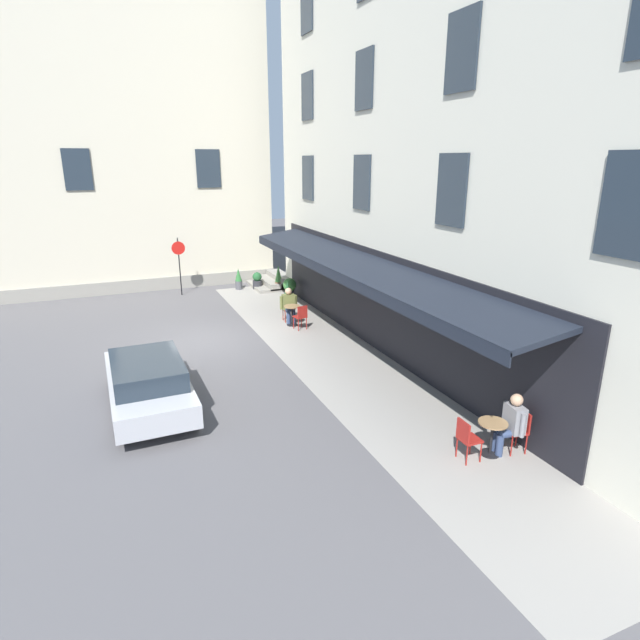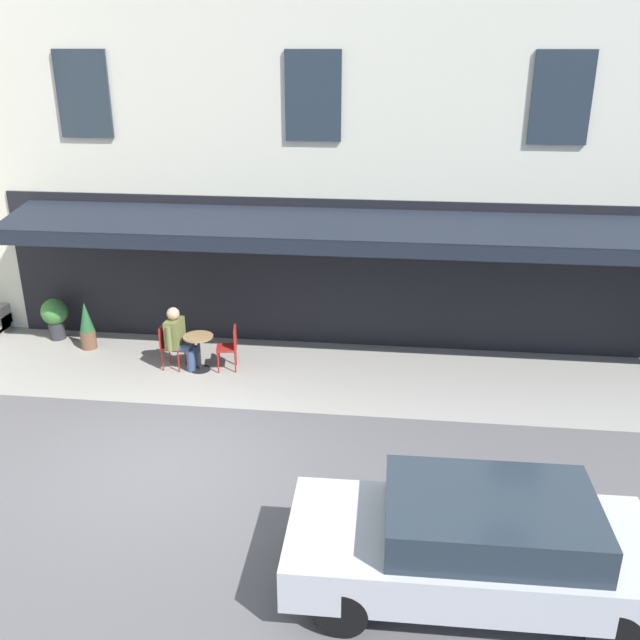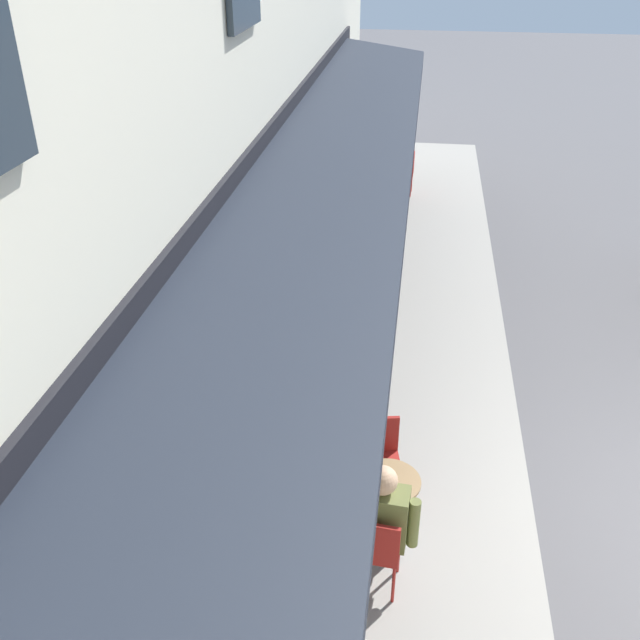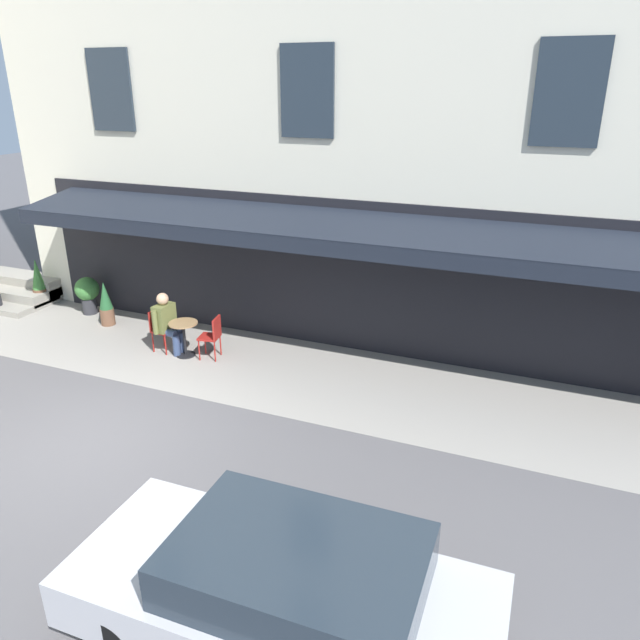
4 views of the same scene
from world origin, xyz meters
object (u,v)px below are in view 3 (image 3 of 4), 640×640
cafe_chair_red_kerbside (408,170)px  cafe_chair_red_corner_right (351,165)px  cafe_chair_red_near_door (380,452)px  seated_patron_in_olive (382,516)px  cafe_table_mid_terrace (379,171)px  cafe_chair_red_facing_street (377,547)px  seated_companion_in_grey (360,159)px  cafe_table_near_entrance (388,501)px

cafe_chair_red_kerbside → cafe_chair_red_corner_right: bearing=-95.6°
cafe_chair_red_near_door → cafe_chair_red_kerbside: 9.25m
cafe_chair_red_near_door → cafe_chair_red_kerbside: size_ratio=1.00×
cafe_chair_red_kerbside → seated_patron_in_olive: (10.28, 0.14, 0.15)m
cafe_chair_red_kerbside → cafe_table_mid_terrace: bearing=-91.7°
cafe_chair_red_facing_street → cafe_chair_red_near_door: (-1.25, -0.07, 0.00)m
cafe_chair_red_near_door → seated_companion_in_grey: (-9.34, -1.10, 0.16)m
cafe_chair_red_kerbside → cafe_chair_red_corner_right: (-0.12, -1.26, 0.00)m
cafe_chair_red_near_door → seated_companion_in_grey: 9.40m
cafe_chair_red_kerbside → cafe_chair_red_corner_right: size_ratio=1.00×
cafe_table_near_entrance → seated_patron_in_olive: 0.47m
cafe_table_mid_terrace → seated_patron_in_olive: seated_patron_in_olive is taller
cafe_chair_red_facing_street → seated_patron_in_olive: bearing=175.2°
cafe_chair_red_near_door → seated_companion_in_grey: size_ratio=0.69×
seated_patron_in_olive → cafe_chair_red_kerbside: bearing=-179.2°
seated_patron_in_olive → seated_companion_in_grey: bearing=-173.5°
cafe_table_near_entrance → cafe_chair_red_near_door: size_ratio=0.82×
cafe_chair_red_near_door → cafe_chair_red_corner_right: bearing=-172.1°
cafe_chair_red_facing_street → cafe_table_mid_terrace: cafe_chair_red_facing_street is taller
cafe_table_mid_terrace → cafe_chair_red_facing_street: bearing=4.1°
cafe_chair_red_kerbside → cafe_table_near_entrance: bearing=1.0°
cafe_chair_red_facing_street → seated_companion_in_grey: seated_companion_in_grey is taller
cafe_table_mid_terrace → cafe_chair_red_kerbside: cafe_chair_red_kerbside is taller
cafe_table_near_entrance → cafe_chair_red_near_door: cafe_chair_red_near_door is taller
cafe_chair_red_near_door → cafe_table_mid_terrace: cafe_chair_red_near_door is taller
cafe_chair_red_facing_street → cafe_chair_red_kerbside: 10.50m
cafe_chair_red_facing_street → cafe_table_mid_terrace: size_ratio=1.21×
cafe_chair_red_near_door → seated_patron_in_olive: seated_patron_in_olive is taller
seated_companion_in_grey → cafe_table_mid_terrace: bearing=80.4°
cafe_table_mid_terrace → cafe_chair_red_corner_right: 0.63m
cafe_chair_red_kerbside → cafe_chair_red_near_door: bearing=0.3°
seated_companion_in_grey → cafe_chair_red_kerbside: bearing=85.2°
cafe_table_near_entrance → cafe_chair_red_facing_street: cafe_chair_red_facing_street is taller
cafe_chair_red_near_door → cafe_chair_red_corner_right: same height
cafe_chair_red_near_door → seated_patron_in_olive: bearing=4.8°
cafe_table_near_entrance → cafe_table_mid_terrace: size_ratio=1.00×
cafe_table_mid_terrace → cafe_table_near_entrance: bearing=4.7°
seated_patron_in_olive → cafe_table_near_entrance: bearing=175.2°
cafe_table_near_entrance → cafe_chair_red_facing_street: (0.63, -0.05, 0.06)m
seated_patron_in_olive → seated_companion_in_grey: (-10.37, -1.18, 0.00)m
cafe_chair_red_near_door → seated_patron_in_olive: size_ratio=0.69×
cafe_chair_red_facing_street → cafe_table_mid_terrace: 10.55m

